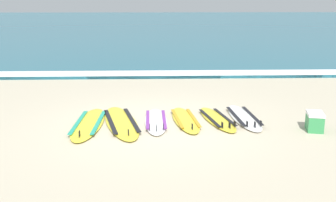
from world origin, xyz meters
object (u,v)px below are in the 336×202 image
(surfboard_1, at_px, (121,122))
(surfboard_2, at_px, (156,121))
(cooler_box, at_px, (315,121))
(surfboard_3, at_px, (185,120))
(surfboard_4, at_px, (217,119))
(surfboard_0, at_px, (89,124))
(surfboard_5, at_px, (244,117))

(surfboard_1, distance_m, surfboard_2, 0.74)
(surfboard_1, height_order, cooler_box, cooler_box)
(surfboard_2, relative_size, cooler_box, 3.81)
(surfboard_1, xyz_separation_m, surfboard_2, (0.74, 0.05, 0.00))
(surfboard_3, height_order, surfboard_4, same)
(surfboard_0, bearing_deg, cooler_box, -6.15)
(surfboard_5, height_order, cooler_box, cooler_box)
(surfboard_5, xyz_separation_m, cooler_box, (1.24, -0.85, 0.16))
(surfboard_1, relative_size, surfboard_5, 1.23)
(surfboard_1, relative_size, surfboard_3, 1.28)
(surfboard_2, bearing_deg, surfboard_5, 5.99)
(surfboard_0, xyz_separation_m, surfboard_5, (3.35, 0.35, 0.00))
(surfboard_0, distance_m, surfboard_3, 2.06)
(surfboard_0, xyz_separation_m, surfboard_2, (1.41, 0.15, 0.00))
(surfboard_1, height_order, surfboard_4, same)
(surfboard_1, height_order, surfboard_5, same)
(surfboard_2, distance_m, cooler_box, 3.25)
(surfboard_5, bearing_deg, surfboard_0, -174.02)
(surfboard_2, relative_size, surfboard_3, 0.96)
(surfboard_5, bearing_deg, surfboard_1, -174.49)
(surfboard_2, relative_size, surfboard_5, 0.93)
(surfboard_4, distance_m, surfboard_5, 0.62)
(surfboard_1, bearing_deg, surfboard_5, 5.51)
(surfboard_3, bearing_deg, surfboard_1, -174.47)
(surfboard_0, relative_size, surfboard_1, 0.91)
(surfboard_0, bearing_deg, surfboard_4, 5.07)
(cooler_box, bearing_deg, surfboard_4, 158.26)
(surfboard_1, bearing_deg, surfboard_3, 5.53)
(surfboard_1, xyz_separation_m, surfboard_3, (1.38, 0.13, 0.00))
(surfboard_3, bearing_deg, cooler_box, -15.81)
(surfboard_1, relative_size, surfboard_2, 1.33)
(surfboard_5, bearing_deg, cooler_box, -34.26)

